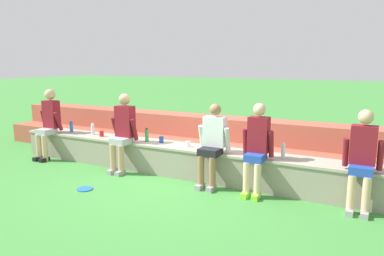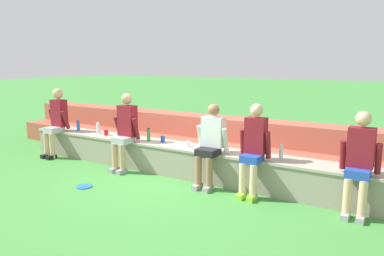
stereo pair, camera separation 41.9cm
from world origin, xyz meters
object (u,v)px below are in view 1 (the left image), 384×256
(plastic_cup_right_end, at_px, (188,144))
(frisbee, at_px, (85,189))
(person_far_right, at_px, (362,158))
(water_bottle_center_gap, at_px, (147,135))
(plastic_cup_left_end, at_px, (161,139))
(water_bottle_near_left, at_px, (93,129))
(person_right_of_center, at_px, (257,147))
(water_bottle_near_right, at_px, (283,151))
(person_far_left, at_px, (49,121))
(plastic_cup_middle, at_px, (102,134))
(water_bottle_mid_right, at_px, (71,127))
(person_center, at_px, (212,142))
(person_left_of_center, at_px, (123,130))

(plastic_cup_right_end, distance_m, frisbee, 1.92)
(person_far_right, height_order, water_bottle_center_gap, person_far_right)
(frisbee, bearing_deg, plastic_cup_left_end, 69.41)
(person_far_right, xyz_separation_m, water_bottle_near_left, (-5.19, 0.33, -0.10))
(person_right_of_center, distance_m, water_bottle_near_right, 0.46)
(person_right_of_center, height_order, frisbee, person_right_of_center)
(person_far_left, distance_m, plastic_cup_middle, 1.28)
(person_far_right, bearing_deg, water_bottle_mid_right, 176.99)
(person_center, bearing_deg, person_left_of_center, -178.83)
(person_left_of_center, bearing_deg, water_bottle_near_left, 161.76)
(person_far_right, relative_size, plastic_cup_right_end, 13.96)
(person_center, distance_m, water_bottle_mid_right, 3.52)
(person_center, xyz_separation_m, plastic_cup_middle, (-2.61, 0.24, -0.13))
(person_left_of_center, bearing_deg, person_center, 1.17)
(water_bottle_center_gap, bearing_deg, water_bottle_near_right, 0.05)
(person_far_left, height_order, person_left_of_center, person_far_left)
(plastic_cup_right_end, height_order, plastic_cup_middle, plastic_cup_middle)
(person_center, bearing_deg, plastic_cup_middle, 174.74)
(person_far_right, height_order, plastic_cup_right_end, person_far_right)
(plastic_cup_left_end, bearing_deg, person_far_right, -5.40)
(person_center, relative_size, plastic_cup_right_end, 13.52)
(water_bottle_mid_right, distance_m, water_bottle_near_left, 0.58)
(person_far_left, distance_m, water_bottle_near_left, 0.99)
(water_bottle_mid_right, bearing_deg, plastic_cup_right_end, -0.99)
(person_center, relative_size, person_far_right, 0.97)
(person_left_of_center, relative_size, plastic_cup_middle, 12.85)
(person_left_of_center, bearing_deg, person_far_left, 179.37)
(person_far_left, relative_size, plastic_cup_middle, 12.99)
(plastic_cup_middle, bearing_deg, water_bottle_near_left, 165.49)
(person_right_of_center, relative_size, water_bottle_near_right, 5.73)
(person_far_right, bearing_deg, plastic_cup_right_end, 174.94)
(plastic_cup_middle, bearing_deg, person_far_left, -168.30)
(person_center, distance_m, plastic_cup_right_end, 0.66)
(person_right_of_center, bearing_deg, person_far_left, 179.71)
(person_left_of_center, xyz_separation_m, water_bottle_near_right, (2.96, 0.28, -0.12))
(water_bottle_near_left, height_order, water_bottle_near_right, water_bottle_near_right)
(water_bottle_mid_right, distance_m, plastic_cup_right_end, 2.91)
(water_bottle_center_gap, relative_size, plastic_cup_left_end, 2.15)
(plastic_cup_middle, relative_size, frisbee, 0.45)
(water_bottle_near_left, relative_size, water_bottle_near_right, 0.95)
(person_far_left, distance_m, frisbee, 2.51)
(plastic_cup_left_end, relative_size, plastic_cup_middle, 1.06)
(person_far_right, bearing_deg, person_right_of_center, -179.02)
(person_center, relative_size, water_bottle_near_left, 5.79)
(water_bottle_mid_right, height_order, frisbee, water_bottle_mid_right)
(person_center, relative_size, frisbee, 5.44)
(plastic_cup_right_end, bearing_deg, person_left_of_center, -167.39)
(person_far_right, distance_m, plastic_cup_middle, 4.88)
(water_bottle_mid_right, xyz_separation_m, plastic_cup_middle, (0.89, -0.05, -0.06))
(plastic_cup_left_end, bearing_deg, plastic_cup_right_end, -6.99)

